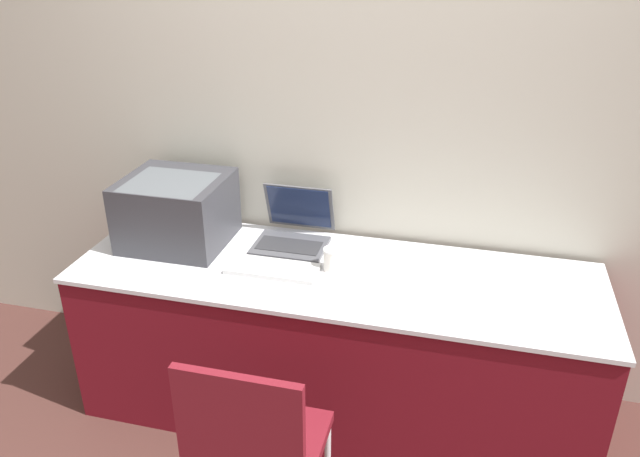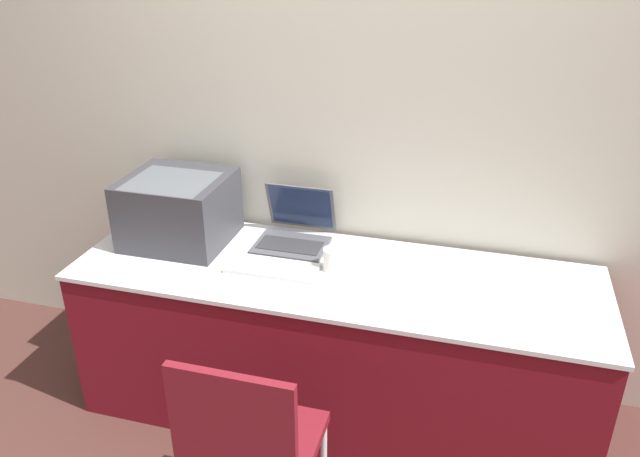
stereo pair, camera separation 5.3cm
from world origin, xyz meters
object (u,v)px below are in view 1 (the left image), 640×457
(chair, at_px, (254,445))
(coffee_cup, at_px, (332,259))
(laptop_left, at_px, (294,231))
(printer, at_px, (176,208))
(external_keyboard, at_px, (273,269))

(chair, bearing_deg, coffee_cup, 86.14)
(laptop_left, height_order, chair, laptop_left)
(printer, height_order, laptop_left, printer)
(printer, relative_size, chair, 0.50)
(external_keyboard, bearing_deg, printer, 162.70)
(external_keyboard, relative_size, coffee_cup, 3.87)
(laptop_left, height_order, coffee_cup, laptop_left)
(laptop_left, bearing_deg, chair, -80.62)
(printer, distance_m, external_keyboard, 0.56)
(laptop_left, xyz_separation_m, chair, (0.18, -1.07, -0.25))
(laptop_left, relative_size, chair, 0.36)
(coffee_cup, height_order, chair, chair)
(printer, relative_size, coffee_cup, 4.51)
(printer, distance_m, laptop_left, 0.55)
(laptop_left, distance_m, chair, 1.11)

